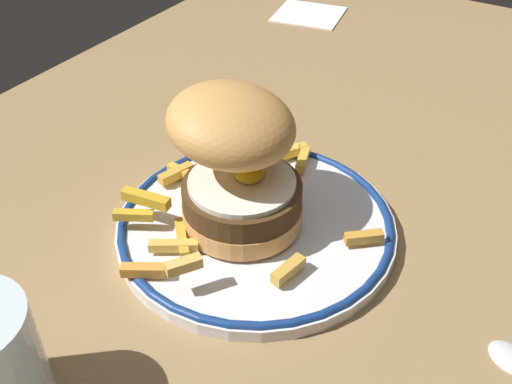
{
  "coord_description": "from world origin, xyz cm",
  "views": [
    {
      "loc": [
        -38.61,
        -19.45,
        36.86
      ],
      "look_at": [
        -3.57,
        2.35,
        4.6
      ],
      "focal_mm": 42.24,
      "sensor_mm": 36.0,
      "label": 1
    }
  ],
  "objects": [
    {
      "name": "ground_plane",
      "position": [
        0.0,
        0.0,
        -2.0
      ],
      "size": [
        129.76,
        86.59,
        4.0
      ],
      "primitive_type": "cube",
      "color": "olive"
    },
    {
      "name": "dinner_plate",
      "position": [
        -3.57,
        2.35,
        0.84
      ],
      "size": [
        25.27,
        25.27,
        1.6
      ],
      "color": "silver",
      "rests_on": "ground_plane"
    },
    {
      "name": "burger",
      "position": [
        -3.8,
        4.18,
        7.67
      ],
      "size": [
        13.33,
        13.88,
        12.52
      ],
      "color": "tan",
      "rests_on": "dinner_plate"
    },
    {
      "name": "fries_pile",
      "position": [
        -3.1,
        6.05,
        2.35
      ],
      "size": [
        24.23,
        22.3,
        2.92
      ],
      "color": "gold",
      "rests_on": "dinner_plate"
    },
    {
      "name": "napkin",
      "position": [
        44.93,
        22.58,
        0.2
      ],
      "size": [
        11.59,
        11.96,
        0.4
      ],
      "primitive_type": "cube",
      "rotation": [
        0.0,
        0.0,
        0.19
      ],
      "color": "white",
      "rests_on": "ground_plane"
    }
  ]
}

